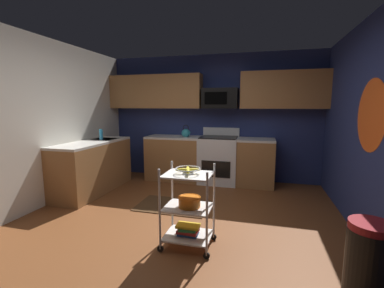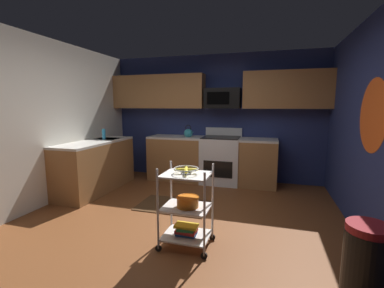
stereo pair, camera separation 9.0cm
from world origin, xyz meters
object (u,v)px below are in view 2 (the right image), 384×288
(dish_soap_bottle, at_px, (104,134))
(rolling_cart, at_px, (186,207))
(trash_can, at_px, (366,265))
(oven_range, at_px, (221,159))
(book_stack, at_px, (186,230))
(microwave, at_px, (223,98))
(kettle, at_px, (188,133))
(fruit_bowl, at_px, (186,170))
(mixing_bowl_large, at_px, (188,201))

(dish_soap_bottle, bearing_deg, rolling_cart, -37.22)
(dish_soap_bottle, xyz_separation_m, trash_can, (3.78, -2.07, -0.69))
(oven_range, distance_m, dish_soap_bottle, 2.34)
(oven_range, height_order, rolling_cart, oven_range)
(oven_range, bearing_deg, book_stack, -88.25)
(dish_soap_bottle, bearing_deg, trash_can, -28.78)
(rolling_cart, height_order, trash_can, rolling_cart)
(trash_can, bearing_deg, microwave, 118.77)
(kettle, bearing_deg, rolling_cart, -73.21)
(oven_range, bearing_deg, rolling_cart, -88.25)
(kettle, height_order, dish_soap_bottle, kettle)
(book_stack, distance_m, kettle, 2.77)
(book_stack, bearing_deg, fruit_bowl, 90.00)
(mixing_bowl_large, bearing_deg, rolling_cart, -180.00)
(oven_range, distance_m, book_stack, 2.56)
(mixing_bowl_large, xyz_separation_m, trash_can, (1.60, -0.43, -0.19))
(microwave, relative_size, fruit_bowl, 2.57)
(mixing_bowl_large, relative_size, trash_can, 0.38)
(fruit_bowl, bearing_deg, book_stack, -90.00)
(book_stack, bearing_deg, dish_soap_bottle, 142.78)
(microwave, distance_m, fruit_bowl, 2.77)
(fruit_bowl, relative_size, kettle, 1.03)
(fruit_bowl, relative_size, book_stack, 1.05)
(microwave, bearing_deg, trash_can, -61.23)
(microwave, bearing_deg, book_stack, -88.31)
(mixing_bowl_large, bearing_deg, trash_can, -15.08)
(oven_range, height_order, book_stack, oven_range)
(mixing_bowl_large, bearing_deg, oven_range, 92.11)
(oven_range, bearing_deg, microwave, 90.26)
(book_stack, bearing_deg, kettle, 106.79)
(mixing_bowl_large, relative_size, dish_soap_bottle, 1.26)
(fruit_bowl, bearing_deg, dish_soap_bottle, 142.78)
(mixing_bowl_large, xyz_separation_m, dish_soap_bottle, (-2.18, 1.64, 0.50))
(microwave, xyz_separation_m, book_stack, (0.08, -2.65, -1.51))
(rolling_cart, bearing_deg, book_stack, -90.00)
(mixing_bowl_large, relative_size, kettle, 0.95)
(trash_can, bearing_deg, mixing_bowl_large, 164.92)
(dish_soap_bottle, bearing_deg, oven_range, 23.29)
(mixing_bowl_large, distance_m, book_stack, 0.33)
(kettle, bearing_deg, fruit_bowl, -73.21)
(oven_range, relative_size, kettle, 4.17)
(book_stack, distance_m, trash_can, 1.67)
(microwave, distance_m, rolling_cart, 2.93)
(mixing_bowl_large, distance_m, dish_soap_bottle, 2.78)
(microwave, relative_size, trash_can, 1.06)
(rolling_cart, relative_size, trash_can, 1.39)
(oven_range, height_order, trash_can, oven_range)
(mixing_bowl_large, bearing_deg, microwave, 92.03)
(oven_range, bearing_deg, fruit_bowl, -88.25)
(oven_range, relative_size, book_stack, 4.26)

